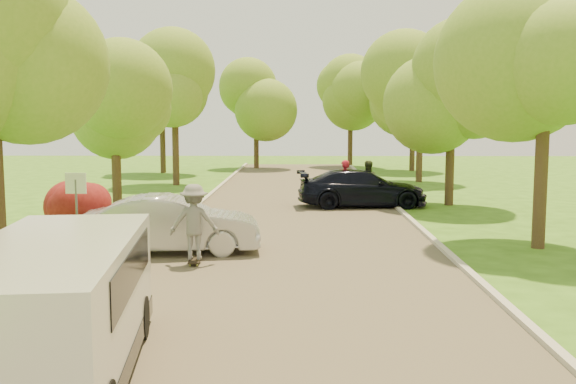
# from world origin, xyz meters

# --- Properties ---
(ground) EXTENTS (100.00, 100.00, 0.00)m
(ground) POSITION_xyz_m (0.00, 0.00, 0.00)
(ground) COLOR #356117
(ground) RESTS_ON ground
(road) EXTENTS (8.00, 60.00, 0.01)m
(road) POSITION_xyz_m (0.00, 8.00, 0.01)
(road) COLOR #4C4438
(road) RESTS_ON ground
(curb_left) EXTENTS (0.18, 60.00, 0.12)m
(curb_left) POSITION_xyz_m (-4.05, 8.00, 0.06)
(curb_left) COLOR #B2AD9E
(curb_left) RESTS_ON ground
(curb_right) EXTENTS (0.18, 60.00, 0.12)m
(curb_right) POSITION_xyz_m (4.05, 8.00, 0.06)
(curb_right) COLOR #B2AD9E
(curb_right) RESTS_ON ground
(street_sign) EXTENTS (0.55, 0.06, 2.17)m
(street_sign) POSITION_xyz_m (-5.80, 4.00, 1.56)
(street_sign) COLOR #59595E
(street_sign) RESTS_ON ground
(red_shrub) EXTENTS (1.70, 1.70, 1.95)m
(red_shrub) POSITION_xyz_m (-6.30, 5.50, 1.10)
(red_shrub) COLOR #382619
(red_shrub) RESTS_ON ground
(tree_l_midb) EXTENTS (4.30, 4.20, 6.62)m
(tree_l_midb) POSITION_xyz_m (-6.81, 12.00, 4.59)
(tree_l_midb) COLOR #382619
(tree_l_midb) RESTS_ON ground
(tree_l_far) EXTENTS (4.92, 4.80, 7.79)m
(tree_l_far) POSITION_xyz_m (-6.39, 22.00, 5.47)
(tree_l_far) COLOR #382619
(tree_l_far) RESTS_ON ground
(tree_r_mida) EXTENTS (5.13, 5.00, 7.95)m
(tree_r_mida) POSITION_xyz_m (7.02, 5.00, 5.54)
(tree_r_mida) COLOR #382619
(tree_r_mida) RESTS_ON ground
(tree_r_midb) EXTENTS (4.51, 4.40, 7.01)m
(tree_r_midb) POSITION_xyz_m (6.60, 14.00, 4.88)
(tree_r_midb) COLOR #382619
(tree_r_midb) RESTS_ON ground
(tree_r_far) EXTENTS (5.33, 5.20, 8.34)m
(tree_r_far) POSITION_xyz_m (7.23, 24.00, 5.83)
(tree_r_far) COLOR #382619
(tree_r_far) RESTS_ON ground
(tree_bg_a) EXTENTS (5.12, 5.00, 7.72)m
(tree_bg_a) POSITION_xyz_m (-8.78, 30.00, 5.31)
(tree_bg_a) COLOR #382619
(tree_bg_a) RESTS_ON ground
(tree_bg_b) EXTENTS (5.12, 5.00, 7.95)m
(tree_bg_b) POSITION_xyz_m (8.22, 32.00, 5.54)
(tree_bg_b) COLOR #382619
(tree_bg_b) RESTS_ON ground
(tree_bg_c) EXTENTS (4.92, 4.80, 7.33)m
(tree_bg_c) POSITION_xyz_m (-2.79, 34.00, 5.02)
(tree_bg_c) COLOR #382619
(tree_bg_c) RESTS_ON ground
(tree_bg_d) EXTENTS (5.12, 5.00, 7.72)m
(tree_bg_d) POSITION_xyz_m (4.22, 36.00, 5.31)
(tree_bg_d) COLOR #382619
(tree_bg_d) RESTS_ON ground
(minivan) EXTENTS (2.67, 5.45, 1.95)m
(minivan) POSITION_xyz_m (-3.21, -4.38, 1.03)
(minivan) COLOR silver
(minivan) RESTS_ON ground
(silver_sedan) EXTENTS (4.85, 2.13, 1.55)m
(silver_sedan) POSITION_xyz_m (-3.30, 4.17, 0.77)
(silver_sedan) COLOR #ACACB1
(silver_sedan) RESTS_ON ground
(dark_sedan) EXTENTS (5.43, 2.57, 1.53)m
(dark_sedan) POSITION_xyz_m (2.70, 13.40, 0.77)
(dark_sedan) COLOR black
(dark_sedan) RESTS_ON ground
(longboard) EXTENTS (0.34, 0.98, 0.11)m
(longboard) POSITION_xyz_m (-2.49, 2.87, 0.10)
(longboard) COLOR black
(longboard) RESTS_ON ground
(skateboarder) EXTENTS (1.26, 0.79, 1.87)m
(skateboarder) POSITION_xyz_m (-2.49, 2.87, 1.06)
(skateboarder) COLOR slate
(skateboarder) RESTS_ON longboard
(person_striped) EXTENTS (0.76, 0.55, 1.91)m
(person_striped) POSITION_xyz_m (2.00, 13.66, 0.96)
(person_striped) COLOR #B41B30
(person_striped) RESTS_ON ground
(person_olive) EXTENTS (1.02, 0.86, 1.86)m
(person_olive) POSITION_xyz_m (2.98, 14.04, 0.93)
(person_olive) COLOR #2C341F
(person_olive) RESTS_ON ground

